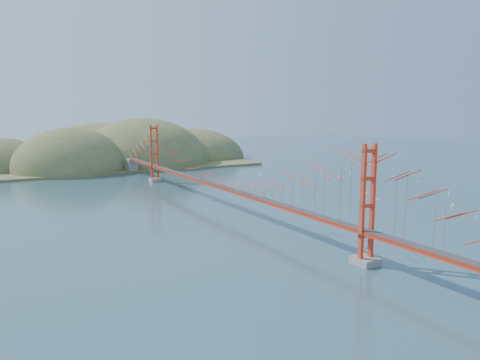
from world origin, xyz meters
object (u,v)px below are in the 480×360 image
bridge (221,162)px  sailboat_0 (318,193)px  sailboat_1 (378,199)px  sailboat_2 (453,206)px

bridge → sailboat_0: 21.59m
sailboat_1 → sailboat_0: size_ratio=0.93×
sailboat_1 → sailboat_2: bearing=-57.6°
bridge → sailboat_2: (31.30, -16.94, -6.85)m
sailboat_0 → bridge: bearing=-174.3°
sailboat_1 → sailboat_2: (6.05, -9.55, 0.02)m
sailboat_1 → sailboat_0: sailboat_0 is taller
bridge → sailboat_0: bridge is taller
sailboat_0 → sailboat_2: (10.93, -18.96, 0.01)m
sailboat_1 → sailboat_0: 10.60m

